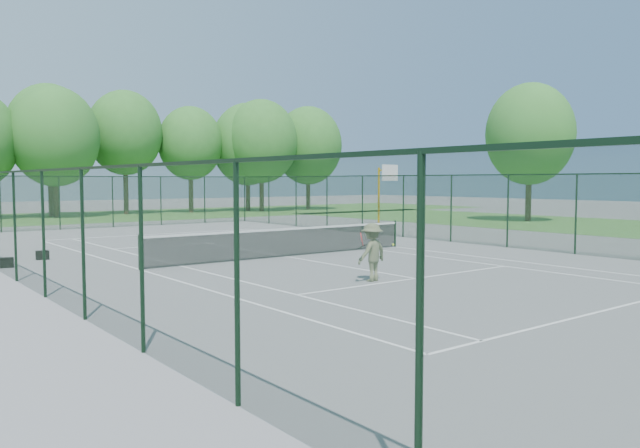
{
  "coord_description": "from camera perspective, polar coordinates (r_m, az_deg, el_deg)",
  "views": [
    {
      "loc": [
        -12.77,
        -18.53,
        2.76
      ],
      "look_at": [
        0.0,
        -2.0,
        1.3
      ],
      "focal_mm": 35.0,
      "sensor_mm": 36.0,
      "label": 1
    }
  ],
  "objects": [
    {
      "name": "grass_far",
      "position": [
        50.26,
        -22.92,
        0.54
      ],
      "size": [
        80.0,
        16.0,
        0.01
      ],
      "primitive_type": "cube",
      "color": "#468132",
      "rests_on": "ground"
    },
    {
      "name": "sports_bag_a",
      "position": [
        22.15,
        -26.72,
        -3.17
      ],
      "size": [
        0.44,
        0.31,
        0.32
      ],
      "primitive_type": "cube",
      "rotation": [
        0.0,
        0.0,
        -0.18
      ],
      "color": "black",
      "rests_on": "ground"
    },
    {
      "name": "ground",
      "position": [
        22.67,
        -3.1,
        -3.0
      ],
      "size": [
        140.0,
        140.0,
        0.0
      ],
      "primitive_type": "plane",
      "color": "slate",
      "rests_on": "ground"
    },
    {
      "name": "sports_bag_b",
      "position": [
        23.84,
        -24.04,
        -2.62
      ],
      "size": [
        0.41,
        0.26,
        0.32
      ],
      "primitive_type": "cube",
      "rotation": [
        0.0,
        0.0,
        -0.02
      ],
      "color": "black",
      "rests_on": "ground"
    },
    {
      "name": "court_lines",
      "position": [
        22.67,
        -3.1,
        -2.99
      ],
      "size": [
        11.05,
        23.85,
        0.01
      ],
      "color": "white",
      "rests_on": "ground"
    },
    {
      "name": "fence_enclosure",
      "position": [
        22.54,
        -3.11,
        0.94
      ],
      "size": [
        18.05,
        36.05,
        3.02
      ],
      "color": "#17321C",
      "rests_on": "ground"
    },
    {
      "name": "tree_side",
      "position": [
        44.61,
        18.63,
        7.79
      ],
      "size": [
        5.88,
        5.88,
        9.31
      ],
      "color": "#412D20",
      "rests_on": "ground"
    },
    {
      "name": "tree_line_far",
      "position": [
        50.29,
        -23.1,
        7.37
      ],
      "size": [
        39.4,
        6.4,
        9.7
      ],
      "color": "#412D20",
      "rests_on": "ground"
    },
    {
      "name": "grass_side",
      "position": [
        43.21,
        20.76,
        0.08
      ],
      "size": [
        14.0,
        40.0,
        0.01
      ],
      "primitive_type": "cube",
      "color": "#468132",
      "rests_on": "ground"
    },
    {
      "name": "basketball_goal",
      "position": [
        35.67,
        5.95,
        3.67
      ],
      "size": [
        1.2,
        1.43,
        3.65
      ],
      "color": "#D59905",
      "rests_on": "ground"
    },
    {
      "name": "tennis_net",
      "position": [
        22.61,
        -3.1,
        -1.55
      ],
      "size": [
        11.08,
        0.08,
        1.1
      ],
      "color": "black",
      "rests_on": "ground"
    },
    {
      "name": "tennis_player",
      "position": [
        17.15,
        4.76,
        -2.58
      ],
      "size": [
        2.09,
        0.95,
        1.6
      ],
      "color": "#616747",
      "rests_on": "ground"
    }
  ]
}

